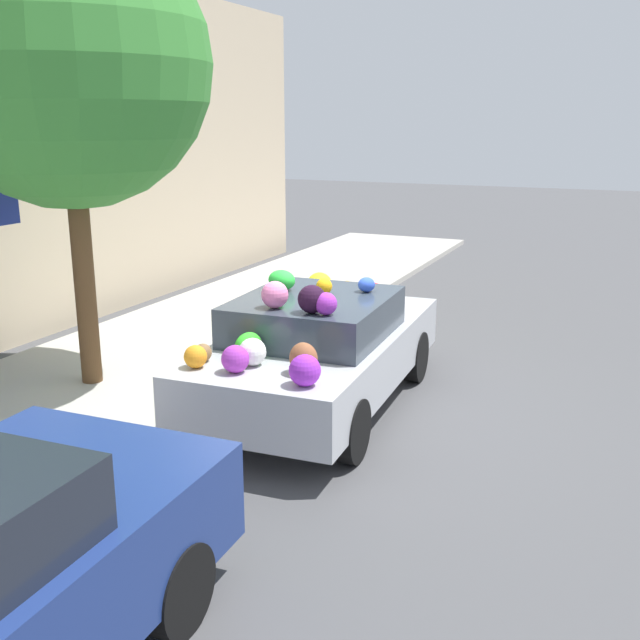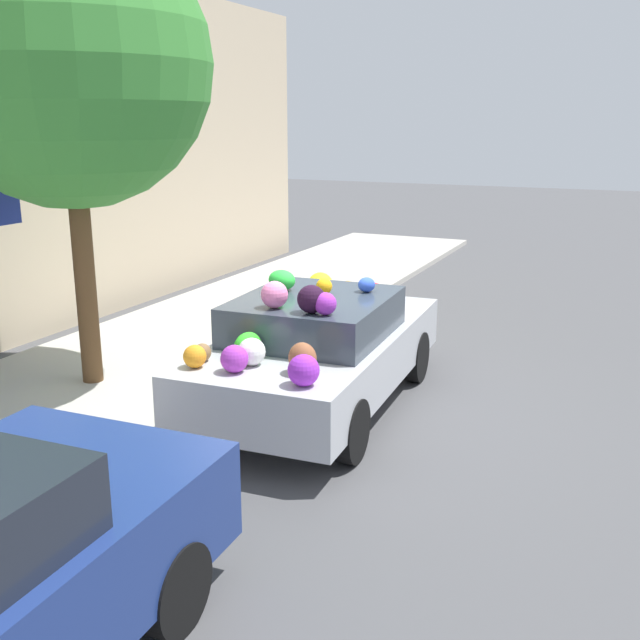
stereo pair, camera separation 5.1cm
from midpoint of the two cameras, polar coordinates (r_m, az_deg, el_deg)
The scene contains 5 objects.
ground_plane at distance 8.61m, azimuth -0.80°, elevation -6.46°, with size 60.00×60.00×0.00m, color #4C4C4F.
sidewalk_curb at distance 9.96m, azimuth -15.10°, elevation -3.64°, with size 24.00×3.20×0.11m.
street_tree at distance 8.97m, azimuth -18.93°, elevation 17.98°, with size 3.15×3.15×5.21m.
fire_hydrant at distance 10.56m, azimuth -4.08°, elevation 0.18°, with size 0.20×0.20×0.70m.
art_car at distance 8.29m, azimuth -0.31°, elevation -2.05°, with size 4.03×1.94×1.59m.
Camera 1 is at (-7.28, -3.33, 3.15)m, focal length 42.00 mm.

